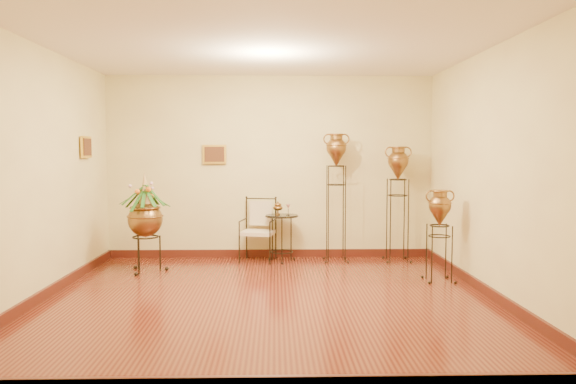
{
  "coord_description": "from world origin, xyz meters",
  "views": [
    {
      "loc": [
        0.07,
        -6.16,
        1.62
      ],
      "look_at": [
        0.25,
        1.3,
        1.1
      ],
      "focal_mm": 35.0,
      "sensor_mm": 36.0,
      "label": 1
    }
  ],
  "objects_px": {
    "amphora_tall": "(336,196)",
    "armchair": "(258,230)",
    "side_table": "(282,237)",
    "amphora_mid": "(398,203)",
    "planter_urn": "(145,215)"
  },
  "relations": [
    {
      "from": "amphora_tall",
      "to": "armchair",
      "type": "relative_size",
      "value": 2.04
    },
    {
      "from": "amphora_mid",
      "to": "side_table",
      "type": "bearing_deg",
      "value": 179.97
    },
    {
      "from": "planter_urn",
      "to": "side_table",
      "type": "relative_size",
      "value": 1.57
    },
    {
      "from": "amphora_tall",
      "to": "planter_urn",
      "type": "bearing_deg",
      "value": -165.68
    },
    {
      "from": "amphora_mid",
      "to": "planter_urn",
      "type": "height_order",
      "value": "amphora_mid"
    },
    {
      "from": "amphora_mid",
      "to": "side_table",
      "type": "height_order",
      "value": "amphora_mid"
    },
    {
      "from": "amphora_tall",
      "to": "side_table",
      "type": "xyz_separation_m",
      "value": [
        -0.81,
        0.0,
        -0.62
      ]
    },
    {
      "from": "planter_urn",
      "to": "amphora_tall",
      "type": "bearing_deg",
      "value": 14.32
    },
    {
      "from": "amphora_tall",
      "to": "armchair",
      "type": "xyz_separation_m",
      "value": [
        -1.17,
        0.0,
        -0.51
      ]
    },
    {
      "from": "armchair",
      "to": "planter_urn",
      "type": "bearing_deg",
      "value": -143.83
    },
    {
      "from": "planter_urn",
      "to": "armchair",
      "type": "bearing_deg",
      "value": 24.34
    },
    {
      "from": "amphora_mid",
      "to": "armchair",
      "type": "distance_m",
      "value": 2.13
    },
    {
      "from": "amphora_tall",
      "to": "amphora_mid",
      "type": "xyz_separation_m",
      "value": [
        0.93,
        0.0,
        -0.11
      ]
    },
    {
      "from": "amphora_tall",
      "to": "planter_urn",
      "type": "distance_m",
      "value": 2.77
    },
    {
      "from": "amphora_mid",
      "to": "amphora_tall",
      "type": "bearing_deg",
      "value": 180.0
    }
  ]
}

